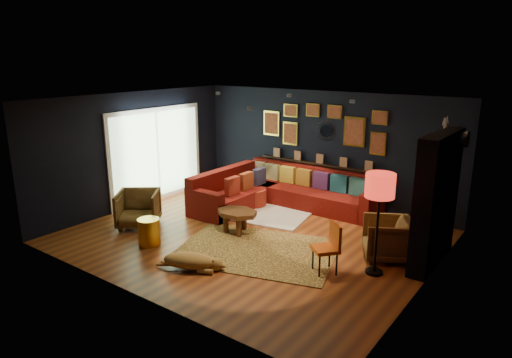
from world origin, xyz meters
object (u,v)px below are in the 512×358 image
Objects in this scene: pouf at (254,197)px; gold_stool at (149,232)px; coffee_table at (237,215)px; armchair_left at (138,207)px; orange_chair at (329,244)px; floor_lamp at (380,190)px; dog at (189,258)px; sectional at (277,193)px; armchair_right at (387,237)px.

gold_stool is (-0.22, -2.91, 0.03)m from pouf.
armchair_left is at bearing -153.98° from coffee_table.
gold_stool is 3.31m from orange_chair.
floor_lamp is (2.83, -0.04, 1.01)m from coffee_table.
gold_stool reaches higher than dog.
floor_lamp is at bearing 19.89° from gold_stool.
sectional is 3.78m from floor_lamp.
orange_chair is at bearing -57.24° from armchair_right.
sectional is 1.84m from coffee_table.
sectional is 2.07× the size of floor_lamp.
armchair_left is 0.70× the size of dog.
orange_chair is at bearing 16.99° from gold_stool.
coffee_table is 1.74m from dog.
coffee_table is 2.04m from armchair_left.
gold_stool is 0.61× the size of orange_chair.
sectional reaches higher than armchair_right.
dog is (2.19, -0.80, -0.21)m from armchair_left.
armchair_right reaches higher than coffee_table.
sectional reaches higher than orange_chair.
sectional is at bearing 149.17° from floor_lamp.
orange_chair reaches higher than coffee_table.
pouf is 0.73× the size of armchair_right.
armchair_left is 0.50× the size of floor_lamp.
sectional is at bearing 22.34° from armchair_left.
orange_chair is 1.16m from floor_lamp.
floor_lamp reaches higher than armchair_right.
coffee_table is at bearing -11.88° from armchair_left.
sectional is 3.29m from armchair_right.
sectional is 3.29m from gold_stool.
orange_chair is (2.51, -2.26, 0.16)m from sectional.
floor_lamp is (3.55, -1.55, 1.17)m from pouf.
sectional reaches higher than coffee_table.
armchair_left is 1.63× the size of gold_stool.
gold_stool is at bearing -160.11° from floor_lamp.
floor_lamp is (0.61, 0.40, 0.91)m from orange_chair.
pouf is at bearing -133.61° from armchair_right.
floor_lamp reaches higher than sectional.
orange_chair is at bearing -146.81° from floor_lamp.
floor_lamp reaches higher than gold_stool.
gold_stool is at bearing -123.65° from coffee_table.
gold_stool is (-0.65, -3.22, -0.07)m from sectional.
gold_stool is (0.90, -0.51, -0.16)m from armchair_left.
gold_stool is 1.32m from dog.
armchair_right is at bearing 28.44° from gold_stool.
floor_lamp is 1.41× the size of dog.
orange_chair is at bearing -31.50° from armchair_left.
armchair_right is 0.67× the size of dog.
dog is at bearing -146.36° from floor_lamp.
sectional reaches higher than dog.
gold_stool is 4.16m from floor_lamp.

